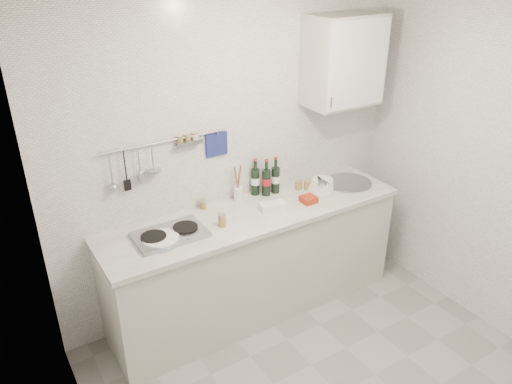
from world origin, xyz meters
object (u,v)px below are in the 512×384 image
at_px(plate_stack_hob, 160,240).
at_px(plate_stack_sink, 321,186).
at_px(utensil_crock, 238,192).
at_px(wall_cabinet, 344,60).
at_px(wine_bottles, 266,176).

relative_size(plate_stack_hob, plate_stack_sink, 1.16).
bearing_deg(utensil_crock, wall_cabinet, -6.73).
bearing_deg(wall_cabinet, plate_stack_hob, -174.61).
relative_size(plate_stack_hob, wine_bottles, 0.88).
distance_m(plate_stack_hob, utensil_crock, 0.83).
height_order(wall_cabinet, plate_stack_hob, wall_cabinet).
xyz_separation_m(plate_stack_hob, utensil_crock, (0.78, 0.27, 0.05)).
xyz_separation_m(plate_stack_hob, plate_stack_sink, (1.45, 0.05, 0.03)).
bearing_deg(wall_cabinet, plate_stack_sink, -155.02).
bearing_deg(plate_stack_sink, utensil_crock, 161.83).
height_order(wall_cabinet, plate_stack_sink, wall_cabinet).
distance_m(wine_bottles, utensil_crock, 0.26).
xyz_separation_m(wall_cabinet, wine_bottles, (-0.66, 0.09, -0.87)).
distance_m(wall_cabinet, plate_stack_sink, 1.02).
xyz_separation_m(wine_bottles, utensil_crock, (-0.25, 0.02, -0.08)).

